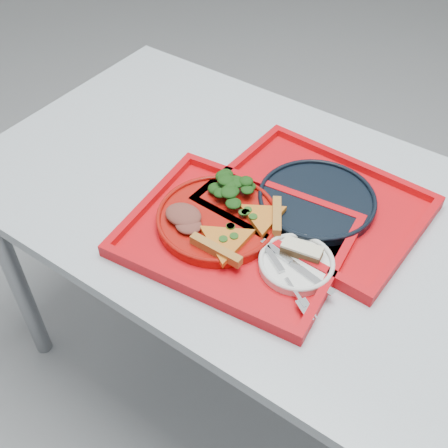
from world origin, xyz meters
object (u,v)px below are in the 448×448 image
(navy_plate, at_px, (317,201))
(dessert_bar, at_px, (302,250))
(tray_main, at_px, (236,238))
(dinner_plate, at_px, (218,220))
(tray_far, at_px, (316,206))

(navy_plate, xyz_separation_m, dessert_bar, (0.05, -0.16, 0.02))
(tray_main, bearing_deg, navy_plate, 58.04)
(dinner_plate, bearing_deg, dessert_bar, 4.33)
(tray_far, distance_m, dinner_plate, 0.23)
(tray_main, xyz_separation_m, dinner_plate, (-0.06, 0.01, 0.02))
(tray_main, xyz_separation_m, tray_far, (0.09, 0.19, 0.00))
(tray_main, distance_m, dinner_plate, 0.06)
(navy_plate, bearing_deg, tray_far, 0.00)
(tray_main, xyz_separation_m, dessert_bar, (0.14, 0.02, 0.03))
(navy_plate, bearing_deg, tray_main, -115.57)
(dessert_bar, bearing_deg, tray_main, 179.67)
(tray_main, height_order, tray_far, same)
(tray_main, height_order, dinner_plate, dinner_plate)
(tray_far, xyz_separation_m, dessert_bar, (0.05, -0.16, 0.03))
(tray_main, bearing_deg, dessert_bar, 3.58)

